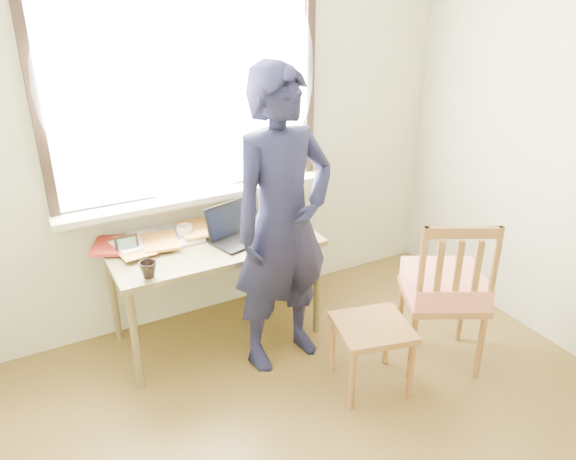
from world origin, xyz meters
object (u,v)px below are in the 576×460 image
person (283,224)px  side_chair (445,287)px  laptop (235,232)px  work_chair (372,334)px  desk (214,252)px  mug_white (185,231)px  mug_dark (148,270)px

person → side_chair: bearing=-39.3°
laptop → work_chair: size_ratio=0.78×
person → work_chair: bearing=-66.1°
desk → person: 0.58m
mug_white → mug_dark: size_ratio=1.07×
mug_dark → side_chair: 1.77m
desk → laptop: bearing=-13.5°
mug_white → mug_dark: 0.53m
mug_white → person: (0.43, -0.55, 0.18)m
mug_dark → work_chair: mug_dark is taller
mug_dark → desk: bearing=27.5°
mug_white → person: size_ratio=0.06×
mug_white → mug_dark: mug_dark is taller
laptop → desk: bearing=166.5°
mug_white → person: person is taller
mug_white → person: bearing=-51.8°
laptop → mug_dark: bearing=-160.7°
laptop → mug_dark: 0.66m
mug_white → mug_dark: bearing=-130.9°
work_chair → side_chair: 0.55m
mug_dark → laptop: bearing=19.3°
work_chair → person: (-0.31, 0.52, 0.57)m
desk → mug_dark: (-0.48, -0.25, 0.12)m
desk → side_chair: size_ratio=1.29×
laptop → side_chair: 1.35m
mug_white → laptop: bearing=-34.0°
person → laptop: bearing=106.1°
mug_dark → work_chair: 1.34m
work_chair → mug_white: bearing=124.9°
side_chair → desk: bearing=140.9°
side_chair → work_chair: bearing=179.4°
mug_dark → person: (0.78, -0.15, 0.18)m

